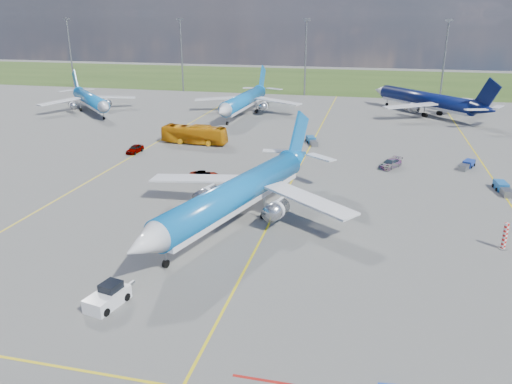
% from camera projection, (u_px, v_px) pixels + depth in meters
% --- Properties ---
extents(ground, '(400.00, 400.00, 0.00)m').
position_uv_depth(ground, '(252.00, 257.00, 52.20)').
color(ground, '#545451').
rests_on(ground, ground).
extents(grass_strip, '(400.00, 80.00, 0.01)m').
position_uv_depth(grass_strip, '(345.00, 80.00, 189.65)').
color(grass_strip, '#2D4719').
rests_on(grass_strip, ground).
extents(taxiway_lines, '(60.25, 160.00, 0.02)m').
position_uv_depth(taxiway_lines, '(295.00, 177.00, 77.55)').
color(taxiway_lines, gold).
rests_on(taxiway_lines, ground).
extents(floodlight_masts, '(202.20, 0.50, 22.70)m').
position_uv_depth(floodlight_masts, '(373.00, 55.00, 146.60)').
color(floodlight_masts, slate).
rests_on(floodlight_masts, ground).
extents(warning_post, '(0.50, 0.50, 3.00)m').
position_uv_depth(warning_post, '(505.00, 236.00, 53.42)').
color(warning_post, red).
rests_on(warning_post, ground).
extents(bg_jet_nw, '(43.68, 43.78, 9.19)m').
position_uv_depth(bg_jet_nw, '(92.00, 112.00, 128.99)').
color(bg_jet_nw, '#0C65B5').
rests_on(bg_jet_nw, ground).
extents(bg_jet_nnw, '(31.93, 40.83, 10.32)m').
position_uv_depth(bg_jet_nnw, '(244.00, 115.00, 125.59)').
color(bg_jet_nnw, '#0C65B5').
rests_on(bg_jet_nnw, ground).
extents(bg_jet_n, '(50.21, 51.12, 10.67)m').
position_uv_depth(bg_jet_n, '(424.00, 114.00, 125.97)').
color(bg_jet_n, '#071141').
rests_on(bg_jet_n, ground).
extents(main_airliner, '(40.84, 47.32, 10.55)m').
position_uv_depth(main_airliner, '(237.00, 222.00, 60.92)').
color(main_airliner, '#0C65B5').
rests_on(main_airliner, ground).
extents(pushback_tug, '(2.89, 5.73, 1.90)m').
position_uv_depth(pushback_tug, '(108.00, 297.00, 43.35)').
color(pushback_tug, silver).
rests_on(pushback_tug, ground).
extents(apron_bus, '(13.09, 3.75, 3.61)m').
position_uv_depth(apron_bus, '(194.00, 134.00, 97.03)').
color(apron_bus, orange).
rests_on(apron_bus, ground).
extents(service_car_a, '(2.02, 4.44, 1.48)m').
position_uv_depth(service_car_a, '(135.00, 149.00, 90.87)').
color(service_car_a, '#999999').
rests_on(service_car_a, ground).
extents(service_car_b, '(5.00, 3.05, 1.30)m').
position_uv_depth(service_car_b, '(204.00, 175.00, 76.39)').
color(service_car_b, '#999999').
rests_on(service_car_b, ground).
extents(service_car_c, '(4.34, 5.36, 1.46)m').
position_uv_depth(service_car_c, '(390.00, 163.00, 82.08)').
color(service_car_c, '#999999').
rests_on(service_car_c, ground).
extents(baggage_tug_w, '(1.83, 5.34, 1.18)m').
position_uv_depth(baggage_tug_w, '(503.00, 188.00, 70.98)').
color(baggage_tug_w, '#19579B').
rests_on(baggage_tug_w, ground).
extents(baggage_tug_c, '(3.06, 5.34, 1.16)m').
position_uv_depth(baggage_tug_c, '(312.00, 141.00, 97.45)').
color(baggage_tug_c, '#17548B').
rests_on(baggage_tug_c, ground).
extents(baggage_tug_e, '(3.21, 4.96, 1.09)m').
position_uv_depth(baggage_tug_e, '(467.00, 165.00, 82.05)').
color(baggage_tug_e, navy).
rests_on(baggage_tug_e, ground).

